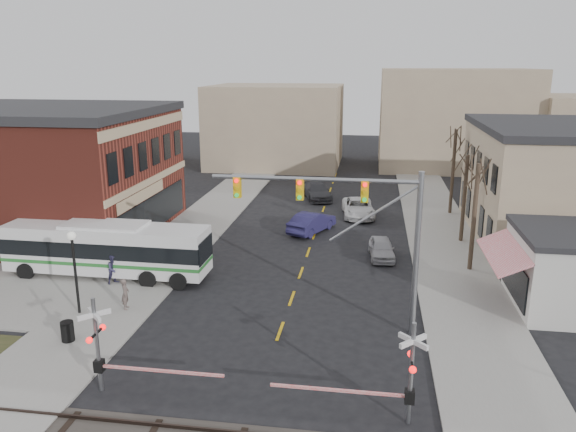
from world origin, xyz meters
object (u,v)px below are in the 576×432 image
object	(u,v)px
traffic_signal_mast	(359,218)
car_c	(358,208)
rr_crossing_east	(399,374)
car_b	(312,222)
transit_bus	(107,248)
trash_bin	(68,331)
street_lamp	(74,255)
car_a	(382,248)
rr_crossing_west	(108,347)
pedestrian_near	(125,294)
pedestrian_far	(114,269)
car_d	(317,191)

from	to	relation	value
traffic_signal_mast	car_c	xyz separation A→B (m)	(-0.51, 21.30, -4.97)
rr_crossing_east	car_b	distance (m)	23.95
transit_bus	trash_bin	distance (m)	8.65
trash_bin	car_c	xyz separation A→B (m)	(12.76, 24.65, 0.16)
street_lamp	car_b	xyz separation A→B (m)	(10.38, 16.51, -2.47)
trash_bin	car_a	xyz separation A→B (m)	(14.63, 14.25, 0.07)
traffic_signal_mast	car_a	xyz separation A→B (m)	(1.36, 10.90, -5.06)
rr_crossing_west	car_b	distance (m)	23.62
trash_bin	pedestrian_near	bearing A→B (deg)	72.70
car_c	pedestrian_far	world-z (taller)	pedestrian_far
rr_crossing_east	car_a	world-z (taller)	rr_crossing_east
transit_bus	car_a	bearing A→B (deg)	19.60
rr_crossing_east	car_d	world-z (taller)	rr_crossing_east
car_a	rr_crossing_east	bearing A→B (deg)	-93.38
traffic_signal_mast	pedestrian_far	world-z (taller)	traffic_signal_mast
rr_crossing_west	street_lamp	size ratio (longest dim) A/B	1.27
rr_crossing_east	pedestrian_far	world-z (taller)	rr_crossing_east
rr_crossing_west	pedestrian_near	world-z (taller)	rr_crossing_west
rr_crossing_east	car_b	size ratio (longest dim) A/B	1.15
transit_bus	car_b	size ratio (longest dim) A/B	2.58
street_lamp	car_c	world-z (taller)	street_lamp
trash_bin	pedestrian_near	size ratio (longest dim) A/B	0.57
rr_crossing_east	car_d	distance (m)	34.89
car_b	rr_crossing_west	bearing A→B (deg)	100.72
car_b	transit_bus	bearing A→B (deg)	68.78
transit_bus	car_c	size ratio (longest dim) A/B	2.30
traffic_signal_mast	trash_bin	distance (m)	14.61
street_lamp	car_a	distance (m)	19.49
rr_crossing_east	pedestrian_far	distance (m)	19.34
rr_crossing_west	street_lamp	distance (m)	8.12
car_b	rr_crossing_east	bearing A→B (deg)	128.01
car_c	trash_bin	bearing A→B (deg)	-123.75
traffic_signal_mast	pedestrian_near	distance (m)	13.00
car_d	pedestrian_far	bearing A→B (deg)	-129.88
transit_bus	car_d	xyz separation A→B (m)	(10.66, 22.16, -1.06)
car_b	trash_bin	bearing A→B (deg)	88.67
car_a	car_b	xyz separation A→B (m)	(-5.28, 5.20, 0.13)
car_a	car_b	world-z (taller)	car_b
street_lamp	pedestrian_far	world-z (taller)	street_lamp
traffic_signal_mast	pedestrian_near	size ratio (longest dim) A/B	5.85
street_lamp	trash_bin	size ratio (longest dim) A/B	4.59
traffic_signal_mast	rr_crossing_east	xyz separation A→B (m)	(1.73, -7.15, -3.76)
rr_crossing_west	car_a	bearing A→B (deg)	58.55
rr_crossing_east	pedestrian_far	size ratio (longest dim) A/B	3.14
rr_crossing_east	car_c	world-z (taller)	rr_crossing_east
car_a	car_d	world-z (taller)	car_d
traffic_signal_mast	car_b	world-z (taller)	traffic_signal_mast
car_d	rr_crossing_east	bearing A→B (deg)	-97.03
street_lamp	car_a	bearing A→B (deg)	35.84
car_b	pedestrian_near	distance (m)	17.67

